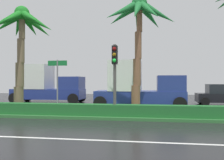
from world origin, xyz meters
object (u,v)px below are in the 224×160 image
Objects in this scene: street_name_sign at (57,79)px; car_in_traffic_second at (223,95)px; box_truck_following at (139,87)px; palm_tree_centre_left at (22,30)px; box_truck_lead at (48,86)px; palm_tree_centre at (139,21)px; traffic_signal_median_right at (115,67)px.

street_name_sign is 0.70× the size of car_in_traffic_second.
box_truck_following reaches higher than street_name_sign.
car_in_traffic_second is (11.02, 8.25, -1.25)m from street_name_sign.
car_in_traffic_second is at bearing 27.32° from palm_tree_centre_left.
palm_tree_centre_left is 1.01× the size of box_truck_lead.
palm_tree_centre is (7.20, 0.22, 0.33)m from palm_tree_centre_left.
traffic_signal_median_right is (-1.20, -1.63, -2.75)m from palm_tree_centre.
box_truck_lead is 1.49× the size of car_in_traffic_second.
street_name_sign is (2.76, -1.13, -3.06)m from palm_tree_centre_left.
street_name_sign is 13.83m from car_in_traffic_second.
palm_tree_centre is 10.60m from car_in_traffic_second.
palm_tree_centre_left is 4.27m from street_name_sign.
palm_tree_centre is 5.32m from box_truck_following.
traffic_signal_median_right is at bearing -4.79° from street_name_sign.
car_in_traffic_second is at bearing 46.38° from palm_tree_centre.
car_in_traffic_second is (6.76, 3.31, -0.72)m from box_truck_following.
palm_tree_centre_left is 1.01× the size of box_truck_following.
street_name_sign is at bearing -22.36° from palm_tree_centre_left.
street_name_sign is at bearing -130.73° from box_truck_following.
palm_tree_centre reaches higher than palm_tree_centre_left.
palm_tree_centre is at bearing 53.58° from traffic_signal_median_right.
street_name_sign reaches higher than car_in_traffic_second.
traffic_signal_median_right reaches higher than car_in_traffic_second.
box_truck_following reaches higher than car_in_traffic_second.
palm_tree_centre_left is at bearing 166.82° from traffic_signal_median_right.
box_truck_lead is 1.00× the size of box_truck_following.
car_in_traffic_second is at bearing 36.82° from street_name_sign.
box_truck_lead is 8.94m from box_truck_following.
palm_tree_centre reaches higher than box_truck_following.
palm_tree_centre reaches higher than street_name_sign.
box_truck_following is at bearing 28.52° from palm_tree_centre_left.
palm_tree_centre_left reaches higher than box_truck_lead.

